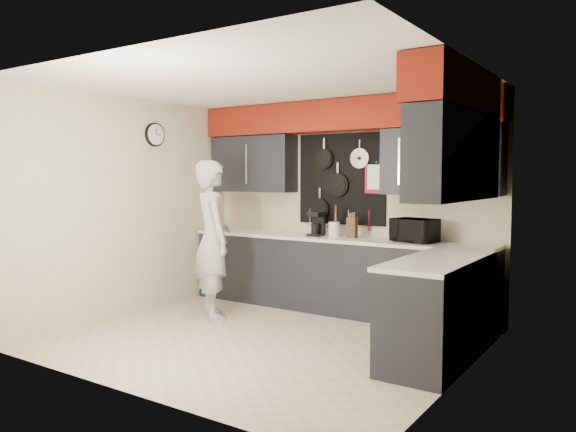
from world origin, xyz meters
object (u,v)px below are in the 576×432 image
Objects in this scene: microwave at (414,230)px; knife_block at (352,228)px; utensil_crock at (334,229)px; person at (213,239)px; coffee_maker at (317,223)px.

microwave is 1.97× the size of knife_block.
microwave reaches higher than utensil_crock.
knife_block is 0.13× the size of person.
microwave is 1.26m from coffee_maker.
microwave is 0.79m from knife_block.
utensil_crock is 0.59× the size of coffee_maker.
coffee_maker is (-0.46, -0.05, 0.03)m from knife_block.
utensil_crock is (-1.05, 0.04, -0.04)m from microwave.
coffee_maker is (-0.20, -0.07, 0.07)m from utensil_crock.
person is (-1.25, -1.10, -0.12)m from knife_block.
utensil_crock is 0.23m from coffee_maker.
coffee_maker is at bearing -91.36° from person.
microwave reaches higher than knife_block.
knife_block is at bearing -4.33° from utensil_crock.
coffee_maker reaches higher than knife_block.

